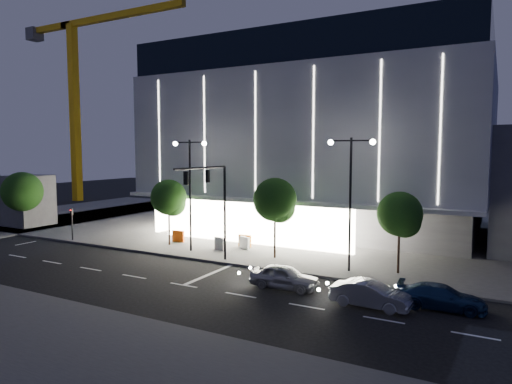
{
  "coord_description": "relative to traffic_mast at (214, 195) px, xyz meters",
  "views": [
    {
      "loc": [
        18.71,
        -23.2,
        8.15
      ],
      "look_at": [
        2.27,
        7.25,
        5.0
      ],
      "focal_mm": 32.0,
      "sensor_mm": 36.0,
      "label": 1
    }
  ],
  "objects": [
    {
      "name": "ground",
      "position": [
        -1.0,
        -3.34,
        -5.03
      ],
      "size": [
        160.0,
        160.0,
        0.0
      ],
      "primitive_type": "plane",
      "color": "black",
      "rests_on": "ground"
    },
    {
      "name": "sidewalk_museum",
      "position": [
        4.0,
        20.66,
        -4.95
      ],
      "size": [
        70.0,
        40.0,
        0.15
      ],
      "primitive_type": "cube",
      "color": "#474747",
      "rests_on": "ground"
    },
    {
      "name": "sidewalk_near",
      "position": [
        4.0,
        -15.34,
        -4.95
      ],
      "size": [
        70.0,
        10.0,
        0.15
      ],
      "primitive_type": "cube",
      "color": "#474747",
      "rests_on": "ground"
    },
    {
      "name": "sidewalk_west",
      "position": [
        -31.0,
        6.66,
        -4.95
      ],
      "size": [
        16.0,
        50.0,
        0.15
      ],
      "primitive_type": "cube",
      "color": "#474747",
      "rests_on": "ground"
    },
    {
      "name": "museum",
      "position": [
        1.98,
        18.97,
        4.25
      ],
      "size": [
        30.0,
        25.8,
        18.0
      ],
      "color": "#4C4C51",
      "rests_on": "ground"
    },
    {
      "name": "traffic_mast",
      "position": [
        0.0,
        0.0,
        0.0
      ],
      "size": [
        0.33,
        5.89,
        7.07
      ],
      "color": "black",
      "rests_on": "ground"
    },
    {
      "name": "street_lamp_west",
      "position": [
        -4.0,
        2.66,
        0.93
      ],
      "size": [
        3.16,
        0.36,
        9.0
      ],
      "color": "black",
      "rests_on": "ground"
    },
    {
      "name": "street_lamp_east",
      "position": [
        9.0,
        2.66,
        0.93
      ],
      "size": [
        3.16,
        0.36,
        9.0
      ],
      "color": "black",
      "rests_on": "ground"
    },
    {
      "name": "ped_signal_far",
      "position": [
        -16.0,
        1.16,
        -3.14
      ],
      "size": [
        0.22,
        0.24,
        3.0
      ],
      "color": "black",
      "rests_on": "ground"
    },
    {
      "name": "tower_crane",
      "position": [
        -41.92,
        24.66,
        15.48
      ],
      "size": [
        32.0,
        2.0,
        28.5
      ],
      "color": "gold",
      "rests_on": "ground"
    },
    {
      "name": "tree_left",
      "position": [
        -6.97,
        3.68,
        -0.99
      ],
      "size": [
        3.02,
        3.02,
        5.72
      ],
      "color": "black",
      "rests_on": "ground"
    },
    {
      "name": "tree_mid",
      "position": [
        3.03,
        3.68,
        -0.69
      ],
      "size": [
        3.25,
        3.25,
        6.15
      ],
      "color": "black",
      "rests_on": "ground"
    },
    {
      "name": "tree_right",
      "position": [
        12.03,
        3.68,
        -1.14
      ],
      "size": [
        2.91,
        2.91,
        5.51
      ],
      "color": "black",
      "rests_on": "ground"
    },
    {
      "name": "car_lead",
      "position": [
        6.65,
        -2.53,
        -4.32
      ],
      "size": [
        4.18,
        1.8,
        1.41
      ],
      "primitive_type": "imported",
      "rotation": [
        0.0,
        0.0,
        1.6
      ],
      "color": "#96989D",
      "rests_on": "ground"
    },
    {
      "name": "car_second",
      "position": [
        11.96,
        -3.33,
        -4.35
      ],
      "size": [
        4.18,
        1.61,
        1.36
      ],
      "primitive_type": "imported",
      "rotation": [
        0.0,
        0.0,
        1.53
      ],
      "color": "#ADB0B5",
      "rests_on": "ground"
    },
    {
      "name": "car_third",
      "position": [
        15.25,
        -1.85,
        -4.4
      ],
      "size": [
        4.45,
        2.03,
        1.26
      ],
      "primitive_type": "imported",
      "rotation": [
        0.0,
        0.0,
        1.63
      ],
      "color": "navy",
      "rests_on": "ground"
    },
    {
      "name": "barrier_a",
      "position": [
        -7.09,
        4.99,
        -4.38
      ],
      "size": [
        1.12,
        0.36,
        1.0
      ],
      "primitive_type": "cube",
      "rotation": [
        0.0,
        0.0,
        0.1
      ],
      "color": "#FF560E",
      "rests_on": "sidewalk_museum"
    },
    {
      "name": "barrier_b",
      "position": [
        -2.1,
        3.99,
        -4.38
      ],
      "size": [
        1.12,
        0.57,
        1.0
      ],
      "primitive_type": "cube",
      "rotation": [
        0.0,
        0.0,
        -0.31
      ],
      "color": "#B9B9B9",
      "rests_on": "sidewalk_museum"
    },
    {
      "name": "barrier_c",
      "position": [
        -0.9,
        5.96,
        -4.38
      ],
      "size": [
        1.1,
        0.26,
        1.0
      ],
      "primitive_type": "cube",
      "rotation": [
        0.0,
        0.0,
        0.01
      ],
      "color": "#C4630A",
      "rests_on": "sidewalk_museum"
    },
    {
      "name": "barrier_d",
      "position": [
        -0.51,
        5.25,
        -4.38
      ],
      "size": [
        1.11,
        0.65,
        1.0
      ],
      "primitive_type": "cube",
      "rotation": [
        0.0,
        0.0,
        -0.39
      ],
      "color": "white",
      "rests_on": "sidewalk_museum"
    }
  ]
}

